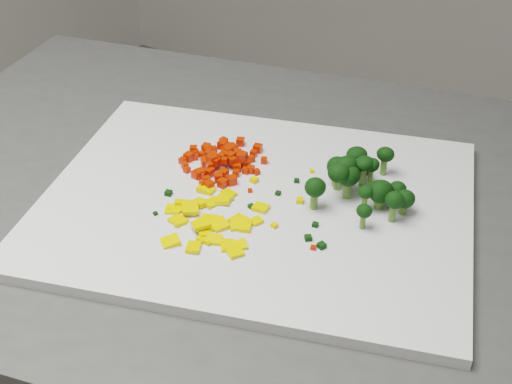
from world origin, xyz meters
The scene contains 144 objects.
cutting_board centered at (-0.13, 0.14, 0.91)m, with size 0.48×0.38×0.01m, color silver.
carrot_pile centered at (-0.20, 0.18, 0.93)m, with size 0.11×0.11×0.03m, color red, non-canonical shape.
pepper_pile centered at (-0.15, 0.08, 0.92)m, with size 0.12×0.12×0.02m, color yellow, non-canonical shape.
broccoli_pile centered at (-0.04, 0.22, 0.94)m, with size 0.13×0.13×0.06m, color black, non-canonical shape.
carrot_cube_0 centered at (-0.25, 0.18, 0.92)m, with size 0.01×0.01×0.01m, color red.
carrot_cube_1 centered at (-0.18, 0.19, 0.93)m, with size 0.01×0.01×0.01m, color red.
carrot_cube_2 centered at (-0.20, 0.21, 0.92)m, with size 0.01×0.01×0.01m, color red.
carrot_cube_3 centered at (-0.16, 0.19, 0.92)m, with size 0.01×0.01×0.01m, color red.
carrot_cube_4 centered at (-0.21, 0.23, 0.92)m, with size 0.01×0.01×0.01m, color red.
carrot_cube_5 centered at (-0.20, 0.14, 0.92)m, with size 0.01×0.01×0.01m, color red.
carrot_cube_6 centered at (-0.23, 0.15, 0.92)m, with size 0.01×0.01×0.01m, color red.
carrot_cube_7 centered at (-0.20, 0.19, 0.93)m, with size 0.01×0.01×0.01m, color red.
carrot_cube_8 centered at (-0.22, 0.18, 0.92)m, with size 0.01×0.01×0.01m, color red.
carrot_cube_9 centered at (-0.22, 0.18, 0.92)m, with size 0.01×0.01×0.01m, color red.
carrot_cube_10 centered at (-0.21, 0.15, 0.92)m, with size 0.01×0.01×0.01m, color red.
carrot_cube_11 centered at (-0.18, 0.14, 0.92)m, with size 0.01×0.01×0.01m, color red.
carrot_cube_12 centered at (-0.21, 0.17, 0.93)m, with size 0.01×0.01×0.01m, color red.
carrot_cube_13 centered at (-0.17, 0.19, 0.92)m, with size 0.01×0.01×0.01m, color red.
carrot_cube_14 centered at (-0.21, 0.17, 0.93)m, with size 0.01×0.01×0.01m, color red.
carrot_cube_15 centered at (-0.24, 0.20, 0.92)m, with size 0.01×0.01×0.01m, color red.
carrot_cube_16 centered at (-0.18, 0.17, 0.92)m, with size 0.01×0.01×0.01m, color red.
carrot_cube_17 centered at (-0.23, 0.19, 0.92)m, with size 0.01×0.01×0.01m, color red.
carrot_cube_18 centered at (-0.23, 0.20, 0.92)m, with size 0.01×0.01×0.01m, color red.
carrot_cube_19 centered at (-0.17, 0.18, 0.92)m, with size 0.01×0.01×0.01m, color red.
carrot_cube_20 centered at (-0.20, 0.13, 0.92)m, with size 0.01×0.01×0.01m, color red.
carrot_cube_21 centered at (-0.21, 0.16, 0.92)m, with size 0.01×0.01×0.01m, color red.
carrot_cube_22 centered at (-0.20, 0.19, 0.93)m, with size 0.01×0.01×0.01m, color red.
carrot_cube_23 centered at (-0.20, 0.19, 0.93)m, with size 0.01×0.01×0.01m, color red.
carrot_cube_24 centered at (-0.21, 0.18, 0.92)m, with size 0.01×0.01×0.01m, color red.
carrot_cube_25 centered at (-0.19, 0.23, 0.92)m, with size 0.01×0.01×0.01m, color red.
carrot_cube_26 centered at (-0.19, 0.13, 0.92)m, with size 0.01×0.01×0.01m, color red.
carrot_cube_27 centered at (-0.19, 0.15, 0.92)m, with size 0.01×0.01×0.01m, color red.
carrot_cube_28 centered at (-0.25, 0.19, 0.92)m, with size 0.01×0.01×0.01m, color red.
carrot_cube_29 centered at (-0.17, 0.15, 0.92)m, with size 0.01×0.01×0.01m, color red.
carrot_cube_30 centered at (-0.22, 0.18, 0.92)m, with size 0.01×0.01×0.01m, color red.
carrot_cube_31 centered at (-0.24, 0.15, 0.92)m, with size 0.01×0.01×0.01m, color red.
carrot_cube_32 centered at (-0.19, 0.16, 0.92)m, with size 0.01×0.01×0.01m, color red.
carrot_cube_33 centered at (-0.19, 0.17, 0.92)m, with size 0.01×0.01×0.01m, color red.
carrot_cube_34 centered at (-0.19, 0.19, 0.92)m, with size 0.01×0.01×0.01m, color red.
carrot_cube_35 centered at (-0.23, 0.22, 0.92)m, with size 0.01×0.01×0.01m, color red.
carrot_cube_36 centered at (-0.21, 0.18, 0.93)m, with size 0.01×0.01×0.01m, color red.
carrot_cube_37 centered at (-0.23, 0.21, 0.92)m, with size 0.01×0.01×0.01m, color red.
carrot_cube_38 centered at (-0.22, 0.14, 0.92)m, with size 0.01×0.01×0.01m, color red.
carrot_cube_39 centered at (-0.17, 0.15, 0.92)m, with size 0.01×0.01×0.01m, color red.
carrot_cube_40 centered at (-0.25, 0.17, 0.92)m, with size 0.01×0.01×0.01m, color red.
carrot_cube_41 centered at (-0.20, 0.20, 0.92)m, with size 0.01×0.01×0.01m, color red.
carrot_cube_42 centered at (-0.18, 0.19, 0.92)m, with size 0.01×0.01×0.01m, color red.
carrot_cube_43 centered at (-0.21, 0.17, 0.93)m, with size 0.01×0.01×0.01m, color red.
carrot_cube_44 centered at (-0.25, 0.16, 0.92)m, with size 0.01×0.01×0.01m, color red.
carrot_cube_45 centered at (-0.24, 0.20, 0.92)m, with size 0.01×0.01×0.01m, color red.
carrot_cube_46 centered at (-0.19, 0.23, 0.92)m, with size 0.01×0.01×0.01m, color red.
carrot_cube_47 centered at (-0.18, 0.21, 0.92)m, with size 0.01×0.01×0.01m, color red.
carrot_cube_48 centered at (-0.19, 0.18, 0.93)m, with size 0.01×0.01×0.01m, color red.
carrot_cube_49 centered at (-0.20, 0.18, 0.93)m, with size 0.01×0.01×0.01m, color red.
carrot_cube_50 centered at (-0.21, 0.15, 0.92)m, with size 0.01×0.01×0.01m, color red.
carrot_cube_51 centered at (-0.20, 0.21, 0.92)m, with size 0.01×0.01×0.01m, color red.
carrot_cube_52 centered at (-0.22, 0.22, 0.92)m, with size 0.01×0.01×0.01m, color red.
carrot_cube_53 centered at (-0.18, 0.22, 0.92)m, with size 0.01×0.01×0.01m, color red.
carrot_cube_54 centered at (-0.20, 0.16, 0.92)m, with size 0.01×0.01×0.01m, color red.
carrot_cube_55 centered at (-0.24, 0.18, 0.92)m, with size 0.01×0.01×0.01m, color red.
carrot_cube_56 centered at (-0.21, 0.19, 0.92)m, with size 0.01×0.01×0.01m, color red.
carrot_cube_57 centered at (-0.22, 0.14, 0.92)m, with size 0.01×0.01×0.01m, color red.
carrot_cube_58 centered at (-0.21, 0.22, 0.92)m, with size 0.01×0.01×0.01m, color red.
carrot_cube_59 centered at (-0.24, 0.18, 0.92)m, with size 0.01×0.01×0.01m, color red.
carrot_cube_60 centered at (-0.22, 0.21, 0.92)m, with size 0.01×0.01×0.01m, color red.
carrot_cube_61 centered at (-0.21, 0.17, 0.92)m, with size 0.01×0.01×0.01m, color red.
carrot_cube_62 centered at (-0.23, 0.17, 0.92)m, with size 0.01×0.01×0.01m, color red.
carrot_cube_63 centered at (-0.16, 0.21, 0.92)m, with size 0.01×0.01×0.01m, color red.
carrot_cube_64 centered at (-0.21, 0.17, 0.93)m, with size 0.01×0.01×0.01m, color red.
carrot_cube_65 centered at (-0.20, 0.19, 0.93)m, with size 0.01×0.01×0.01m, color red.
carrot_cube_66 centered at (-0.22, 0.21, 0.92)m, with size 0.01×0.01×0.01m, color red.
carrot_cube_67 centered at (-0.23, 0.22, 0.92)m, with size 0.01×0.01×0.01m, color red.
carrot_cube_68 centered at (-0.18, 0.19, 0.92)m, with size 0.01×0.01×0.01m, color red.
carrot_cube_69 centered at (-0.22, 0.17, 0.92)m, with size 0.01×0.01×0.01m, color red.
carrot_cube_70 centered at (-0.21, 0.17, 0.92)m, with size 0.01×0.01×0.01m, color red.
carrot_cube_71 centered at (-0.20, 0.18, 0.92)m, with size 0.01×0.01×0.01m, color red.
carrot_cube_72 centered at (-0.18, 0.18, 0.92)m, with size 0.01×0.01×0.01m, color red.
carrot_cube_73 centered at (-0.19, 0.21, 0.92)m, with size 0.01×0.01×0.01m, color red.
pepper_chunk_0 centered at (-0.12, 0.09, 0.92)m, with size 0.02×0.02×0.01m, color yellow.
pepper_chunk_1 centered at (-0.14, 0.08, 0.92)m, with size 0.02×0.02×0.01m, color yellow.
pepper_chunk_2 centered at (-0.20, 0.07, 0.91)m, with size 0.02×0.01×0.00m, color yellow.
pepper_chunk_3 centered at (-0.18, 0.06, 0.91)m, with size 0.01×0.01×0.00m, color yellow.
pepper_chunk_4 centered at (-0.13, 0.10, 0.91)m, with size 0.01×0.02×0.00m, color yellow.
pepper_chunk_5 centered at (-0.13, 0.06, 0.92)m, with size 0.01×0.02×0.00m, color yellow.
pepper_chunk_6 centered at (-0.16, 0.12, 0.92)m, with size 0.02×0.02×0.00m, color yellow.
pepper_chunk_7 centered at (-0.12, 0.13, 0.92)m, with size 0.02×0.01×0.00m, color yellow.
pepper_chunk_8 centered at (-0.10, 0.06, 0.91)m, with size 0.02×0.01×0.00m, color yellow.
pepper_chunk_9 centered at (-0.18, 0.08, 0.92)m, with size 0.01×0.02×0.00m, color yellow.
pepper_chunk_10 centered at (-0.15, 0.07, 0.92)m, with size 0.02×0.01×0.00m, color yellow.
pepper_chunk_11 centered at (-0.18, 0.10, 0.92)m, with size 0.02×0.01×0.00m, color yellow.
pepper_chunk_12 centered at (-0.18, 0.06, 0.91)m, with size 0.02×0.02×0.00m, color yellow.
pepper_chunk_13 centered at (-0.17, 0.11, 0.91)m, with size 0.02×0.01×0.00m, color yellow.
pepper_chunk_14 centered at (-0.11, 0.06, 0.91)m, with size 0.01×0.02×0.00m, color yellow.
pepper_chunk_15 centered at (-0.18, 0.08, 0.92)m, with size 0.02×0.02×0.00m, color yellow.
pepper_chunk_16 centered at (-0.16, 0.12, 0.92)m, with size 0.02×0.01×0.00m, color yellow.
pepper_chunk_17 centered at (-0.14, 0.06, 0.92)m, with size 0.01×0.02×0.00m, color yellow.
pepper_chunk_18 centered at (-0.19, 0.09, 0.92)m, with size 0.02×0.01×0.01m, color yellow.
pepper_chunk_19 centered at (-0.13, 0.05, 0.91)m, with size 0.02×0.01×0.00m, color yellow.
pepper_chunk_20 centered at (-0.14, 0.03, 0.92)m, with size 0.02×0.01×0.00m, color yellow.
pepper_chunk_21 centered at (-0.11, 0.11, 0.91)m, with size 0.01×0.01×0.00m, color yellow.
pepper_chunk_22 centered at (-0.11, 0.09, 0.92)m, with size 0.02×0.01×0.00m, color yellow.
pepper_chunk_23 centered at (-0.19, 0.08, 0.91)m, with size 0.02×0.02×0.00m, color yellow.
pepper_chunk_24 centered at (-0.12, 0.09, 0.91)m, with size 0.02×0.01×0.00m, color yellow.
pepper_chunk_25 centered at (-0.14, 0.08, 0.91)m, with size 0.02×0.02×0.00m, color yellow.
pepper_chunk_26 centered at (-0.15, 0.08, 0.91)m, with size 0.02×0.02×0.00m, color yellow.
pepper_chunk_27 centered at (-0.16, 0.14, 0.91)m, with size 0.02×0.01×0.00m, color yellow.
pepper_chunk_28 centered at (-0.15, 0.06, 0.92)m, with size 0.02×0.02×0.00m, color yellow.
pepper_chunk_29 centered at (-0.16, 0.03, 0.92)m, with size 0.02×0.02×0.01m, color yellow.
pepper_chunk_30 centered at (-0.19, 0.13, 0.92)m, with size 0.02×0.01×0.01m, color yellow.
pepper_chunk_31 centered at (-0.10, 0.05, 0.92)m, with size 0.02×0.02×0.00m, color yellow.
broccoli_floret_0 centered at (0.02, 0.19, 0.93)m, with size 0.03×0.03×0.04m, color black, non-canonical shape.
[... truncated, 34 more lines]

